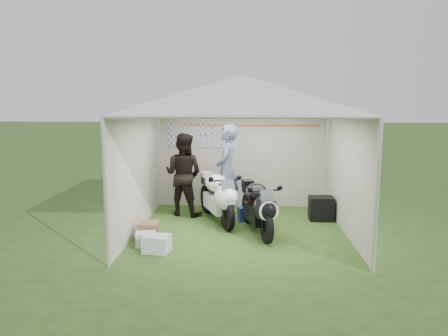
{
  "coord_description": "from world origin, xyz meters",
  "views": [
    {
      "loc": [
        0.1,
        -8.28,
        2.56
      ],
      "look_at": [
        -0.35,
        0.35,
        1.19
      ],
      "focal_mm": 35.0,
      "sensor_mm": 36.0,
      "label": 1
    }
  ],
  "objects": [
    {
      "name": "paddock_stand",
      "position": [
        0.13,
        0.73,
        0.15
      ],
      "size": [
        0.44,
        0.33,
        0.29
      ],
      "primitive_type": "cube",
      "rotation": [
        0.0,
        0.0,
        0.23
      ],
      "color": "blue",
      "rests_on": "ground"
    },
    {
      "name": "person_blue_jacket",
      "position": [
        -0.32,
        1.19,
        1.0
      ],
      "size": [
        0.56,
        0.78,
        2.01
      ],
      "primitive_type": "imported",
      "rotation": [
        0.0,
        0.0,
        -1.69
      ],
      "color": "slate",
      "rests_on": "ground"
    },
    {
      "name": "motorcycle_black",
      "position": [
        0.34,
        -0.15,
        0.54
      ],
      "size": [
        0.74,
        1.95,
        0.97
      ],
      "rotation": [
        0.0,
        0.0,
        0.23
      ],
      "color": "black",
      "rests_on": "ground"
    },
    {
      "name": "person_dark_jacket",
      "position": [
        -1.28,
        1.14,
        0.91
      ],
      "size": [
        1.06,
        0.93,
        1.82
      ],
      "primitive_type": "imported",
      "rotation": [
        0.0,
        0.0,
        2.83
      ],
      "color": "black",
      "rests_on": "ground"
    },
    {
      "name": "crate_2",
      "position": [
        -1.65,
        -0.99,
        0.12
      ],
      "size": [
        0.37,
        0.32,
        0.24
      ],
      "primitive_type": "cube",
      "rotation": [
        0.0,
        0.0,
        0.15
      ],
      "color": "silver",
      "rests_on": "ground"
    },
    {
      "name": "crate_0",
      "position": [
        -1.4,
        -1.29,
        0.14
      ],
      "size": [
        0.48,
        0.41,
        0.29
      ],
      "primitive_type": "cube",
      "rotation": [
        0.0,
        0.0,
        -0.18
      ],
      "color": "silver",
      "rests_on": "ground"
    },
    {
      "name": "motorcycle_white",
      "position": [
        -0.48,
        0.58,
        0.57
      ],
      "size": [
        1.0,
        1.98,
        1.02
      ],
      "rotation": [
        0.0,
        0.0,
        0.37
      ],
      "color": "black",
      "rests_on": "ground"
    },
    {
      "name": "canopy_tent",
      "position": [
        -0.0,
        0.03,
        2.58
      ],
      "size": [
        5.66,
        5.66,
        3.0
      ],
      "color": "silver",
      "rests_on": "ground"
    },
    {
      "name": "ground",
      "position": [
        0.0,
        0.0,
        0.0
      ],
      "size": [
        80.0,
        80.0,
        0.0
      ],
      "primitive_type": "plane",
      "color": "#2F491E",
      "rests_on": "ground"
    },
    {
      "name": "crate_1",
      "position": [
        -1.68,
        -0.62,
        0.16
      ],
      "size": [
        0.39,
        0.39,
        0.32
      ],
      "primitive_type": "cube",
      "rotation": [
        0.0,
        0.0,
        0.09
      ],
      "color": "brown",
      "rests_on": "ground"
    },
    {
      "name": "equipment_box",
      "position": [
        1.7,
        0.85,
        0.25
      ],
      "size": [
        0.5,
        0.4,
        0.5
      ],
      "primitive_type": "cube",
      "rotation": [
        0.0,
        0.0,
        -0.0
      ],
      "color": "black",
      "rests_on": "ground"
    }
  ]
}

